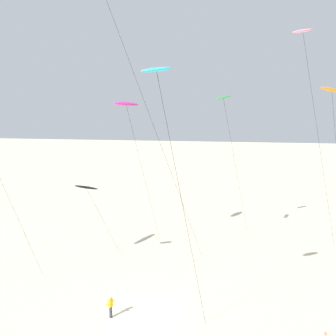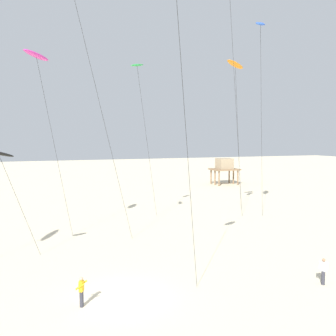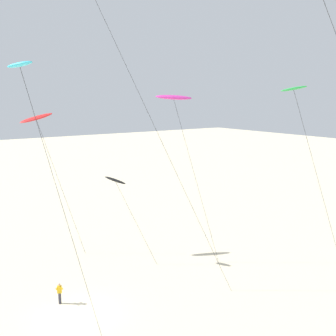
% 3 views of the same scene
% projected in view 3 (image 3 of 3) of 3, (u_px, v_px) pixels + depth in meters
% --- Properties ---
extents(ground_plane, '(260.00, 260.00, 0.00)m').
position_uv_depth(ground_plane, '(78.00, 315.00, 29.85)').
color(ground_plane, beige).
extents(kite_green, '(4.32, 4.86, 16.64)m').
position_uv_depth(kite_green, '(295.00, 93.00, 31.80)').
color(kite_green, green).
rests_on(kite_green, ground).
extents(kite_black, '(3.55, 3.81, 8.48)m').
position_uv_depth(kite_black, '(116.00, 181.00, 37.69)').
color(kite_black, black).
rests_on(kite_black, ground).
extents(kite_cyan, '(3.86, 4.19, 17.78)m').
position_uv_depth(kite_cyan, '(21.00, 70.00, 23.37)').
color(kite_cyan, '#33BFE0').
rests_on(kite_cyan, ground).
extents(kite_red, '(3.76, 4.96, 14.34)m').
position_uv_depth(kite_red, '(36.00, 119.00, 39.50)').
color(kite_red, red).
rests_on(kite_red, ground).
extents(kite_magenta, '(4.10, 5.03, 15.98)m').
position_uv_depth(kite_magenta, '(174.00, 98.00, 36.95)').
color(kite_magenta, '#D8339E').
rests_on(kite_magenta, ground).
extents(kite_flyer_nearest, '(0.68, 0.69, 1.67)m').
position_uv_depth(kite_flyer_nearest, '(60.00, 293.00, 31.28)').
color(kite_flyer_nearest, '#33333D').
rests_on(kite_flyer_nearest, ground).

